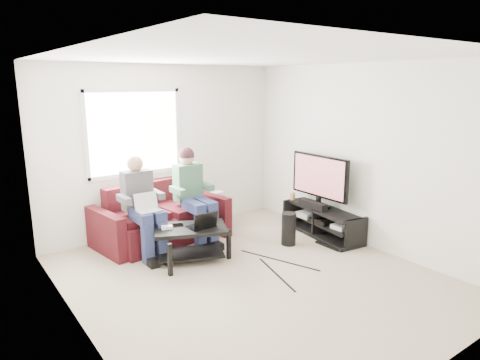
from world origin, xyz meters
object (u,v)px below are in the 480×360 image
Objects in this scene: end_table at (216,210)px; subwoofer at (289,229)px; coffee_table at (191,236)px; tv_stand at (322,223)px; tv at (319,178)px; sofa at (160,220)px.

subwoofer is at bearing -74.25° from end_table.
tv_stand is (2.11, -0.38, -0.14)m from coffee_table.
coffee_table is 2.20m from tv.
subwoofer is (-0.67, -0.06, -0.67)m from tv.
sofa is 1.92m from subwoofer.
coffee_table is 1.47m from end_table.
sofa is at bearing 148.45° from tv_stand.
end_table is (-1.05, 1.39, 0.06)m from tv_stand.
tv is 2.29× the size of subwoofer.
coffee_table is at bearing 172.54° from tv.
tv_stand is (2.11, -1.30, -0.12)m from sofa.
tv is 1.78m from end_table.
end_table reaches higher than coffee_table.
subwoofer is (1.44, -0.34, -0.11)m from coffee_table.
coffee_table is at bearing -89.93° from sofa.
sofa is 1.07m from end_table.
tv reaches higher than sofa.
sofa is at bearing 138.91° from subwoofer.
sofa is 1.78× the size of tv.
subwoofer is at bearing 176.81° from tv_stand.
tv_stand is at bearing -88.53° from tv.
sofa reaches higher than coffee_table.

